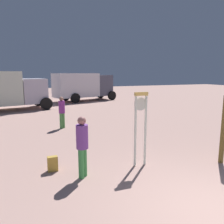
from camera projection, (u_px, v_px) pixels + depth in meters
ground_plane at (219, 214)px, 4.35m from camera, size 80.00×80.00×0.00m
standing_clock at (141, 122)px, 6.47m from camera, size 0.41×0.11×2.18m
person_near_clock at (82, 144)px, 5.77m from camera, size 0.31×0.31×1.63m
backpack at (53, 164)px, 6.26m from camera, size 0.28×0.20×0.42m
person_distant at (62, 111)px, 11.03m from camera, size 0.30×0.30×1.58m
box_truck_far at (83, 85)px, 21.99m from camera, size 6.38×3.61×2.70m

